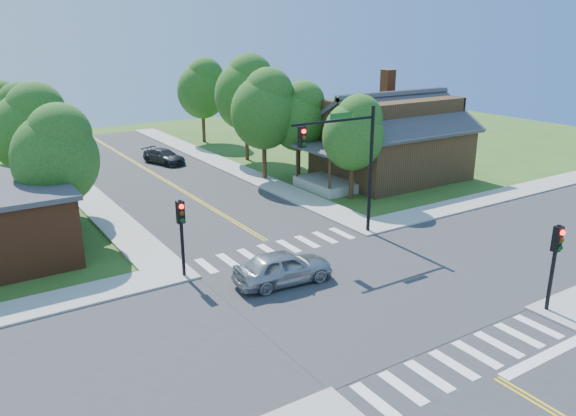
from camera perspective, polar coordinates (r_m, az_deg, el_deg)
ground at (r=25.13m, az=6.67°, el=-8.63°), size 100.00×100.00×0.00m
road_ns at (r=25.12m, az=6.67°, el=-8.59°), size 10.00×90.00×0.04m
road_ew at (r=25.12m, az=6.67°, el=-8.58°), size 90.00×10.00×0.04m
intersection_patch at (r=25.13m, az=6.67°, el=-8.63°), size 10.20×10.20×0.06m
sidewalk_ne at (r=46.20m, az=9.50°, el=3.72°), size 40.00×40.00×0.14m
crosswalk_north at (r=29.70m, az=-0.92°, el=-4.11°), size 8.85×2.00×0.01m
crosswalk_south at (r=21.34m, az=17.58°, el=-14.45°), size 8.85×2.00×0.01m
centerline at (r=25.11m, az=6.67°, el=-8.54°), size 0.30×90.00×0.01m
stop_bar at (r=22.51m, az=24.60°, el=-13.66°), size 4.60×0.45×0.09m
signal_mast_ne at (r=29.99m, az=6.05°, el=5.62°), size 5.30×0.42×7.20m
signal_pole_se at (r=24.73m, az=25.55°, el=-4.07°), size 0.34×0.42×3.80m
signal_pole_nw at (r=25.90m, az=-10.78°, el=-1.62°), size 0.34×0.42×3.80m
house_ne at (r=43.91m, az=10.41°, el=7.29°), size 13.05×8.80×7.11m
tree_e_a at (r=37.61m, az=6.79°, el=7.75°), size 4.17×3.96×7.08m
tree_e_b at (r=42.97m, az=1.22°, el=9.45°), size 4.38×4.17×7.45m
tree_e_c at (r=49.03m, az=-4.20°, el=11.79°), size 5.40×5.13×9.19m
tree_e_d at (r=57.70m, az=-8.65°, el=12.06°), size 4.96×4.71×8.43m
tree_w_a at (r=31.68m, az=-22.45°, el=5.21°), size 4.45×4.23×7.56m
tree_w_b at (r=37.76m, az=-24.44°, el=7.41°), size 4.79×4.55×8.15m
tree_w_c at (r=46.28m, az=-25.67°, el=8.33°), size 4.39×4.17×7.46m
tree_w_d at (r=54.39m, az=-27.25°, el=8.96°), size 4.11×3.90×6.98m
tree_house at (r=42.17m, az=-2.34°, el=10.19°), size 4.98×4.73×8.46m
tree_bldg at (r=36.45m, az=-22.03°, el=5.53°), size 3.77×3.58×6.40m
car_silver at (r=25.54m, az=-0.51°, el=-6.12°), size 2.67×4.91×1.56m
car_dgrey at (r=49.34m, az=-12.49°, el=5.10°), size 4.35×5.33×1.24m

